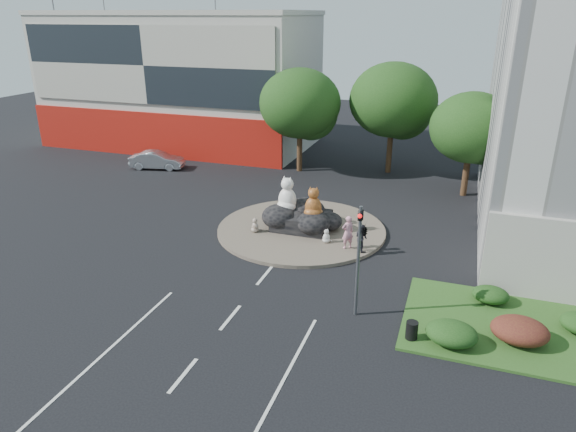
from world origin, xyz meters
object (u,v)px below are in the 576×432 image
(pedestrian_pink, at_px, (348,232))
(pedestrian_dark, at_px, (361,238))
(kitten_white, at_px, (326,235))
(cat_white, at_px, (287,194))
(parked_car, at_px, (157,160))
(kitten_calico, at_px, (255,225))
(litter_bin, at_px, (412,330))
(cat_tabby, at_px, (313,202))

(pedestrian_pink, xyz_separation_m, pedestrian_dark, (0.77, -0.09, -0.17))
(kitten_white, bearing_deg, pedestrian_dark, -61.73)
(cat_white, xyz_separation_m, parked_car, (-14.51, 8.55, -1.46))
(kitten_calico, xyz_separation_m, pedestrian_pink, (5.60, -0.43, 0.49))
(parked_car, xyz_separation_m, litter_bin, (22.93, -17.83, -0.24))
(cat_tabby, xyz_separation_m, parked_car, (-16.23, 8.95, -1.30))
(pedestrian_pink, bearing_deg, litter_bin, 80.52)
(parked_car, bearing_deg, cat_white, -134.13)
(parked_car, bearing_deg, cat_tabby, -132.49)
(cat_tabby, xyz_separation_m, pedestrian_dark, (3.20, -1.71, -1.06))
(parked_car, bearing_deg, pedestrian_dark, -132.36)
(cat_white, distance_m, pedestrian_dark, 5.50)
(kitten_white, relative_size, pedestrian_pink, 0.44)
(cat_white, xyz_separation_m, kitten_white, (2.88, -1.66, -1.58))
(cat_tabby, relative_size, kitten_calico, 2.10)
(kitten_white, distance_m, parked_car, 20.17)
(kitten_calico, relative_size, kitten_white, 1.08)
(pedestrian_pink, relative_size, parked_car, 0.42)
(cat_white, bearing_deg, pedestrian_dark, -7.11)
(kitten_white, bearing_deg, cat_tabby, 82.96)
(cat_white, xyz_separation_m, kitten_calico, (-1.45, -1.59, -1.55))
(kitten_white, bearing_deg, litter_bin, -103.45)
(kitten_calico, bearing_deg, cat_white, 93.33)
(cat_tabby, distance_m, parked_car, 18.58)
(cat_white, bearing_deg, pedestrian_pink, -9.80)
(pedestrian_dark, bearing_deg, cat_tabby, 10.56)
(cat_white, xyz_separation_m, pedestrian_dark, (4.93, -2.11, -1.23))
(litter_bin, bearing_deg, kitten_white, 126.05)
(pedestrian_dark, bearing_deg, cat_white, 15.48)
(pedestrian_pink, relative_size, litter_bin, 2.52)
(kitten_white, xyz_separation_m, pedestrian_dark, (2.04, -0.44, 0.35))
(cat_tabby, xyz_separation_m, kitten_white, (1.16, -1.26, -1.42))
(parked_car, bearing_deg, kitten_calico, -141.44)
(cat_tabby, relative_size, pedestrian_pink, 0.99)
(kitten_calico, bearing_deg, cat_tabby, 66.20)
(pedestrian_pink, height_order, parked_car, pedestrian_pink)
(cat_white, relative_size, cat_tabby, 1.18)
(cat_tabby, bearing_deg, pedestrian_dark, -37.72)
(kitten_calico, xyz_separation_m, litter_bin, (9.88, -7.69, -0.15))
(cat_tabby, xyz_separation_m, pedestrian_pink, (2.43, -1.61, -0.89))
(cat_white, relative_size, pedestrian_dark, 1.43)
(kitten_white, xyz_separation_m, parked_car, (-17.39, 10.22, 0.12))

